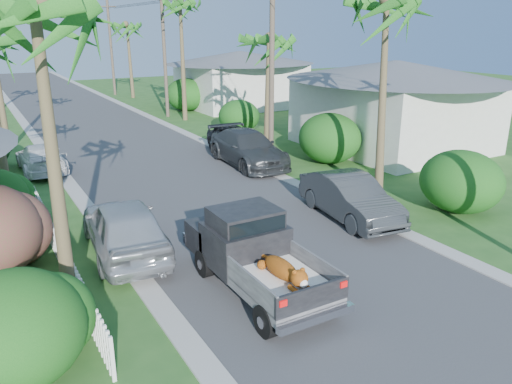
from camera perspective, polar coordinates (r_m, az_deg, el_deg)
ground at (r=13.04m, az=11.06°, el=-12.05°), size 120.00×120.00×0.00m
road at (r=34.79m, az=-16.98°, el=6.75°), size 8.00×100.00×0.02m
curb_left at (r=34.10m, az=-24.02°, el=5.78°), size 0.60×100.00×0.06m
curb_right at (r=35.98m, az=-10.29°, el=7.65°), size 0.60×100.00×0.06m
pickup_truck at (r=13.07m, az=-0.63°, el=-6.61°), size 1.98×5.12×2.06m
parked_car_rn at (r=17.96m, az=10.68°, el=-0.65°), size 2.24×4.89×1.56m
parked_car_rm at (r=24.71m, az=-0.94°, el=5.00°), size 2.58×5.79×1.65m
parked_car_rf at (r=26.89m, az=-2.63°, el=5.97°), size 2.31×4.71×1.55m
parked_car_ln at (r=15.40m, az=-14.82°, el=-3.90°), size 2.46×5.19×1.71m
parked_car_lf at (r=25.55m, az=-23.37°, el=3.57°), size 1.93×4.62×1.33m
palm_l_a at (r=11.41m, az=-24.18°, el=18.90°), size 4.40×4.40×8.20m
palm_r_a at (r=20.00m, az=15.10°, el=20.33°), size 4.40×4.40×8.70m
palm_r_b at (r=27.33m, az=1.39°, el=17.13°), size 4.40×4.40×7.20m
palm_r_c at (r=37.03m, az=-8.68°, el=20.60°), size 4.40×4.40×9.40m
palm_r_d at (r=50.34m, az=-14.51°, el=18.03°), size 4.40×4.40×8.00m
shrub_l_a at (r=10.78m, az=-25.74°, el=-13.91°), size 2.60×2.86×2.20m
shrub_r_a at (r=19.73m, az=22.40°, el=1.12°), size 2.80×3.08×2.30m
shrub_r_b at (r=25.29m, az=8.41°, el=6.10°), size 3.00×3.30×2.50m
shrub_r_c at (r=32.57m, az=-1.95°, el=8.65°), size 2.60×2.86×2.10m
shrub_r_d at (r=41.71m, az=-7.97°, el=10.97°), size 3.20×3.52×2.60m
picket_fence at (r=15.16m, az=-21.43°, el=-6.43°), size 0.10×11.00×1.00m
house_right_near at (r=29.28m, az=15.40°, el=9.24°), size 8.00×9.00×4.80m
house_right_far at (r=43.74m, az=-1.82°, el=12.55°), size 9.00×8.00×4.60m
utility_pole_b at (r=25.17m, az=1.81°, el=13.95°), size 1.60×0.26×9.00m
utility_pole_c at (r=38.70m, az=-10.42°, el=15.20°), size 1.60×0.26×9.00m
utility_pole_d at (r=53.03m, az=-16.23°, el=15.57°), size 1.60×0.26×9.00m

